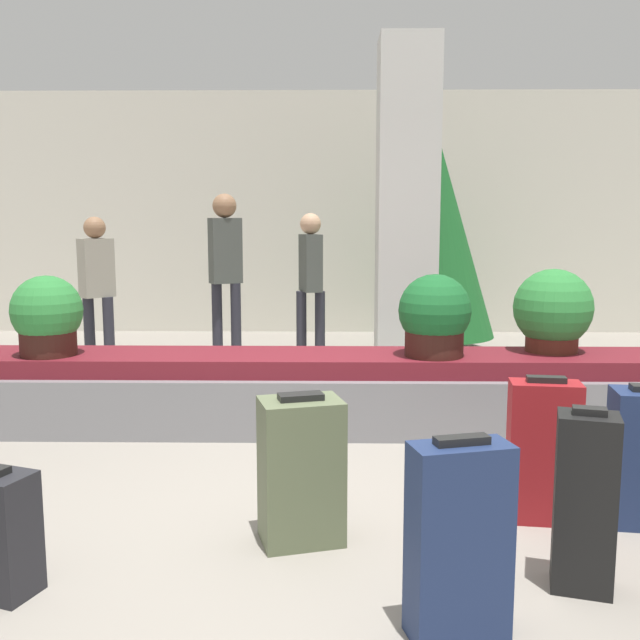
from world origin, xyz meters
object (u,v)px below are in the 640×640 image
(suitcase_4, at_px, (585,502))
(potted_plant_2, at_px, (47,316))
(traveler_2, at_px, (311,275))
(decorated_tree, at_px, (438,241))
(pillar, at_px, (406,212))
(potted_plant_1, at_px, (553,311))
(traveler_0, at_px, (97,280))
(suitcase_2, at_px, (543,451))
(suitcase_3, at_px, (301,470))
(suitcase_7, at_px, (459,540))
(potted_plant_0, at_px, (435,317))
(traveler_1, at_px, (226,262))

(suitcase_4, distance_m, potted_plant_2, 3.85)
(suitcase_4, distance_m, traveler_2, 4.96)
(decorated_tree, bearing_deg, pillar, -110.41)
(pillar, bearing_deg, potted_plant_1, -59.74)
(potted_plant_2, xyz_separation_m, traveler_0, (-0.32, 2.10, 0.08))
(suitcase_2, relative_size, decorated_tree, 0.32)
(suitcase_4, xyz_separation_m, decorated_tree, (0.19, 5.43, 0.90))
(suitcase_4, height_order, traveler_0, traveler_0)
(traveler_0, bearing_deg, suitcase_3, -105.24)
(traveler_0, bearing_deg, suitcase_7, -103.70)
(potted_plant_1, height_order, traveler_2, traveler_2)
(suitcase_2, height_order, potted_plant_1, potted_plant_1)
(potted_plant_2, distance_m, decorated_tree, 4.60)
(potted_plant_0, relative_size, traveler_0, 0.38)
(potted_plant_1, relative_size, potted_plant_2, 1.06)
(pillar, relative_size, traveler_1, 1.78)
(pillar, height_order, potted_plant_0, pillar)
(potted_plant_0, bearing_deg, suitcase_2, -77.89)
(suitcase_7, distance_m, potted_plant_2, 3.64)
(suitcase_2, relative_size, suitcase_7, 0.99)
(potted_plant_0, xyz_separation_m, traveler_0, (-3.12, 2.09, 0.07))
(suitcase_3, height_order, traveler_2, traveler_2)
(traveler_1, bearing_deg, traveler_0, -13.19)
(traveler_0, bearing_deg, traveler_1, -30.62)
(potted_plant_1, distance_m, traveler_0, 4.45)
(suitcase_4, height_order, potted_plant_0, potted_plant_0)
(suitcase_3, xyz_separation_m, traveler_1, (-0.97, 4.23, 0.74))
(suitcase_7, bearing_deg, suitcase_3, 114.04)
(suitcase_2, xyz_separation_m, decorated_tree, (0.16, 4.75, 0.91))
(suitcase_7, bearing_deg, potted_plant_0, 69.69)
(pillar, bearing_deg, suitcase_3, -103.42)
(suitcase_7, relative_size, traveler_0, 0.49)
(traveler_1, bearing_deg, traveler_2, 159.40)
(traveler_0, height_order, decorated_tree, decorated_tree)
(suitcase_4, height_order, suitcase_7, suitcase_4)
(traveler_1, xyz_separation_m, traveler_2, (0.89, 0.11, -0.15))
(suitcase_7, bearing_deg, traveler_1, 93.24)
(traveler_2, bearing_deg, decorated_tree, -83.01)
(suitcase_3, relative_size, decorated_tree, 0.31)
(suitcase_4, relative_size, traveler_0, 0.50)
(potted_plant_2, xyz_separation_m, traveler_1, (0.94, 2.42, 0.25))
(traveler_1, bearing_deg, potted_plant_1, 113.66)
(traveler_1, bearing_deg, suitcase_7, 79.99)
(potted_plant_0, distance_m, potted_plant_2, 2.80)
(suitcase_7, bearing_deg, traveler_2, 83.38)
(suitcase_2, height_order, traveler_2, traveler_2)
(potted_plant_2, distance_m, traveler_2, 3.13)
(suitcase_7, xyz_separation_m, decorated_tree, (0.77, 5.78, 0.90))
(pillar, bearing_deg, potted_plant_2, -147.06)
(traveler_2, relative_size, decorated_tree, 0.67)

